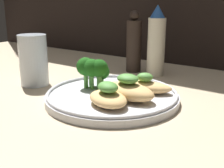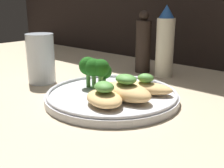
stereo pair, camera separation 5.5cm
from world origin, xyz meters
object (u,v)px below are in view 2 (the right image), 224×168
sauce_bottle (165,43)px  plate (112,96)px  broccoli_bunch (95,68)px  drinking_glass (41,59)px  pepper_grinder (143,45)px

sauce_bottle → plate: bearing=-84.0°
broccoli_bunch → drinking_glass: 15.94cm
sauce_bottle → drinking_glass: bearing=-127.2°
plate → broccoli_bunch: bearing=173.0°
sauce_bottle → pepper_grinder: sauce_bottle is taller
pepper_grinder → drinking_glass: (-11.93, -24.62, -1.74)cm
broccoli_bunch → pepper_grinder: (-3.84, 22.28, 2.03)cm
pepper_grinder → plate: bearing=-68.2°
broccoli_bunch → sauce_bottle: bearing=82.6°
broccoli_bunch → drinking_glass: size_ratio=0.57×
sauce_bottle → pepper_grinder: bearing=180.0°
sauce_bottle → drinking_glass: size_ratio=1.55×
broccoli_bunch → sauce_bottle: (2.91, 22.28, 3.10)cm
pepper_grinder → drinking_glass: size_ratio=1.42×
plate → sauce_bottle: bearing=96.0°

